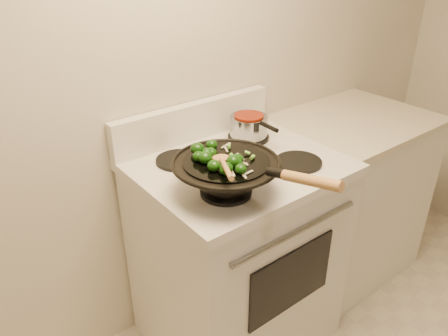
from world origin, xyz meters
TOP-DOWN VIEW (x-y plane):
  - stove at (-0.02, 1.17)m, footprint 0.78×0.67m
  - counter_unit at (0.76, 1.20)m, footprint 0.77×0.62m
  - wok at (-0.20, 1.02)m, footprint 0.37×0.61m
  - stirfry at (-0.23, 1.03)m, footprint 0.19×0.26m
  - wooden_spoon at (-0.25, 0.97)m, footprint 0.18×0.26m
  - saucepan at (0.16, 1.32)m, footprint 0.16×0.26m

SIDE VIEW (x-z plane):
  - counter_unit at x=0.76m, z-range 0.00..0.91m
  - stove at x=-0.02m, z-range -0.07..1.01m
  - saucepan at x=0.16m, z-range 0.93..1.03m
  - wok at x=-0.20m, z-range 0.90..1.10m
  - stirfry at x=-0.23m, z-range 1.04..1.08m
  - wooden_spoon at x=-0.25m, z-range 1.03..1.11m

